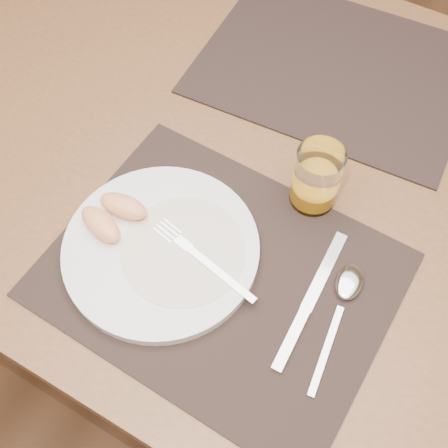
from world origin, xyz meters
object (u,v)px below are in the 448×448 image
Objects in this scene: spoon at (346,291)px; table at (276,189)px; juice_glass at (316,180)px; placemat_near at (220,275)px; placemat_far at (335,68)px; knife at (305,310)px; plate at (161,249)px; fork at (196,254)px.

table is at bearing 137.73° from spoon.
juice_glass is (-0.10, 0.12, 0.04)m from spoon.
table is at bearing 95.11° from placemat_near.
knife reaches higher than placemat_far.
plate is (-0.07, -0.23, 0.10)m from table.
spoon reaches higher than placemat_near.
placemat_far is 1.67× the size of plate.
juice_glass is at bearing 52.37° from plate.
fork is (0.05, 0.01, 0.01)m from plate.
plate is 1.23× the size of knife.
placemat_far is 0.28m from juice_glass.
spoon is (0.04, 0.05, 0.00)m from knife.
knife is at bearing -55.96° from table.
spoon is (0.18, -0.38, 0.01)m from placemat_far.
table is 0.24m from placemat_far.
knife is at bearing -71.09° from placemat_far.
knife is at bearing 4.14° from placemat_near.
knife is 0.18m from juice_glass.
placemat_far is 4.43× the size of juice_glass.
plate is at bearing -97.90° from placemat_far.
table is 13.77× the size of juice_glass.
juice_glass reaches higher than placemat_near.
placemat_near is at bearing -159.88° from spoon.
table is at bearing 85.10° from fork.
placemat_near is 2.58× the size of fork.
juice_glass reaches higher than table.
plate is at bearing -127.63° from juice_glass.
fork reaches higher than knife.
placemat_near is 0.04m from fork.
spoon reaches higher than placemat_far.
spoon reaches higher than knife.
spoon is (0.16, 0.06, 0.01)m from placemat_near.
plate reaches higher than placemat_near.
fork reaches higher than plate.
plate is at bearing -173.04° from placemat_near.
juice_glass is at bearing 112.35° from knife.
plate reaches higher than spoon.
spoon is at bearing -64.37° from placemat_far.
juice_glass is (0.07, -0.05, 0.13)m from table.
juice_glass is at bearing -73.30° from placemat_far.
table is 3.11× the size of placemat_far.
fork is (-0.04, 0.00, 0.02)m from placemat_near.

